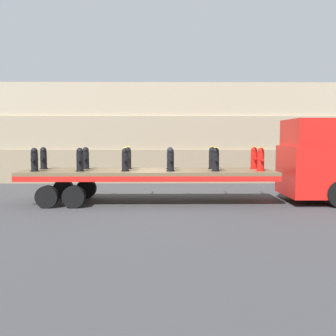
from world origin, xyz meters
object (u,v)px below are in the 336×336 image
truck_cab (318,162)px  fire_hydrant_black_far_0 (44,158)px  flatbed_trailer (133,176)px  fire_hydrant_red_near_5 (261,160)px  fire_hydrant_black_far_2 (128,158)px  fire_hydrant_red_far_5 (254,158)px  fire_hydrant_black_near_0 (34,160)px  fire_hydrant_black_near_4 (216,160)px  fire_hydrant_black_far_3 (170,158)px  fire_hydrant_black_far_4 (212,158)px  fire_hydrant_black_near_2 (125,160)px  fire_hydrant_black_far_1 (86,158)px  fire_hydrant_black_near_1 (80,160)px  fire_hydrant_black_near_3 (171,160)px

truck_cab → fire_hydrant_black_far_0: (-10.93, 0.53, 0.12)m
flatbed_trailer → fire_hydrant_red_near_5: (4.88, -0.53, 0.67)m
fire_hydrant_black_far_2 → fire_hydrant_red_far_5: bearing=0.0°
truck_cab → flatbed_trailer: (-7.27, 0.00, -0.55)m
fire_hydrant_black_near_0 → fire_hydrant_black_far_0: 1.07m
fire_hydrant_black_near_4 → fire_hydrant_black_far_3: bearing=148.1°
fire_hydrant_black_far_0 → fire_hydrant_black_far_3: size_ratio=1.00×
fire_hydrant_black_far_0 → fire_hydrant_black_far_4: same height
fire_hydrant_black_near_0 → fire_hydrant_black_near_2: 3.42m
fire_hydrant_red_far_5 → fire_hydrant_black_near_2: bearing=-168.3°
truck_cab → fire_hydrant_black_far_3: size_ratio=3.69×
fire_hydrant_black_far_3 → fire_hydrant_black_far_4: same height
fire_hydrant_black_far_2 → fire_hydrant_black_far_3: (1.71, 0.00, 0.00)m
flatbed_trailer → fire_hydrant_black_far_1: fire_hydrant_black_far_1 is taller
fire_hydrant_black_far_3 → flatbed_trailer: bearing=-160.0°
fire_hydrant_black_near_4 → fire_hydrant_black_far_4: bearing=90.0°
fire_hydrant_black_near_1 → fire_hydrant_black_near_3: (3.42, 0.00, 0.00)m
fire_hydrant_black_far_2 → fire_hydrant_black_near_3: size_ratio=1.00×
fire_hydrant_black_near_3 → fire_hydrant_black_far_4: same height
fire_hydrant_black_near_2 → fire_hydrant_red_near_5: size_ratio=1.00×
truck_cab → fire_hydrant_black_far_2: bearing=175.9°
fire_hydrant_black_near_0 → fire_hydrant_black_near_1: same height
fire_hydrant_black_far_3 → fire_hydrant_black_near_4: bearing=-31.9°
fire_hydrant_black_near_1 → fire_hydrant_black_far_4: 5.23m
truck_cab → fire_hydrant_black_far_1: truck_cab is taller
flatbed_trailer → fire_hydrant_black_far_2: 0.89m
fire_hydrant_black_near_3 → truck_cab: bearing=5.2°
fire_hydrant_black_near_4 → fire_hydrant_black_far_1: bearing=168.3°
fire_hydrant_black_near_1 → flatbed_trailer: bearing=15.3°
truck_cab → fire_hydrant_black_near_2: size_ratio=3.69×
fire_hydrant_black_near_3 → fire_hydrant_black_near_2: bearing=180.0°
fire_hydrant_black_far_2 → fire_hydrant_red_near_5: size_ratio=1.00×
fire_hydrant_black_near_0 → fire_hydrant_black_far_0: (0.00, 1.07, 0.00)m
fire_hydrant_black_far_0 → fire_hydrant_black_far_3: 5.12m
fire_hydrant_black_far_3 → fire_hydrant_black_near_0: bearing=-168.3°
fire_hydrant_black_far_3 → fire_hydrant_black_far_0: bearing=180.0°
truck_cab → fire_hydrant_black_near_1: 9.23m
fire_hydrant_black_far_3 → fire_hydrant_red_far_5: same height
fire_hydrant_black_near_2 → fire_hydrant_black_near_4: (3.42, 0.00, 0.00)m
truck_cab → fire_hydrant_black_far_1: (-9.22, 0.53, 0.12)m
fire_hydrant_black_near_0 → fire_hydrant_black_far_3: 5.23m
fire_hydrant_black_near_0 → fire_hydrant_black_far_1: bearing=31.9°
fire_hydrant_black_near_1 → fire_hydrant_black_near_2: (1.71, 0.00, 0.00)m
fire_hydrant_black_far_2 → truck_cab: bearing=-4.1°
fire_hydrant_black_near_0 → fire_hydrant_red_near_5: same height
fire_hydrant_black_near_0 → fire_hydrant_black_far_4: (6.83, 1.07, 0.00)m
fire_hydrant_black_far_2 → fire_hydrant_black_near_0: bearing=-162.7°
fire_hydrant_black_far_0 → fire_hydrant_black_near_2: 3.58m
fire_hydrant_black_far_1 → fire_hydrant_black_near_3: size_ratio=1.00×
fire_hydrant_black_near_2 → fire_hydrant_red_far_5: (5.12, 1.07, 0.00)m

